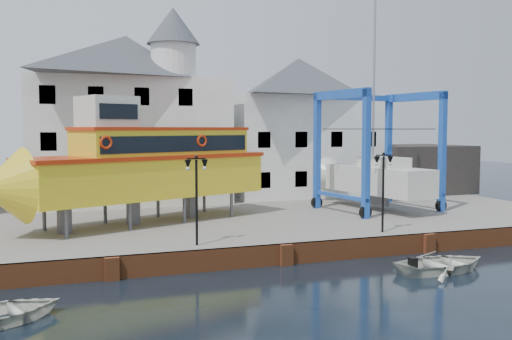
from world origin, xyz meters
name	(u,v)px	position (x,y,z in m)	size (l,w,h in m)	color
ground	(286,265)	(0.00, 0.00, 0.00)	(140.00, 140.00, 0.00)	black
hardstanding	(221,220)	(0.00, 11.00, 0.50)	(44.00, 22.00, 1.00)	#63605F
quay_wall	(285,254)	(0.00, 0.10, 0.50)	(44.00, 0.47, 1.00)	brown
building_white_main	(129,116)	(-4.87, 18.39, 7.34)	(14.00, 8.30, 14.00)	silver
building_white_right	(298,127)	(9.00, 19.00, 6.60)	(12.00, 8.00, 11.20)	silver
shed_dark	(414,168)	(19.00, 17.00, 3.00)	(8.00, 7.00, 4.00)	black
lamp_post_left	(196,178)	(-4.00, 1.20, 4.17)	(1.12, 0.32, 4.20)	black
lamp_post_right	(383,172)	(6.00, 1.20, 4.17)	(1.12, 0.32, 4.20)	black
tour_boat	(133,165)	(-6.00, 8.00, 4.38)	(16.72, 9.86, 7.17)	#59595E
travel_lift	(369,171)	(10.05, 9.39, 3.52)	(7.82, 10.30, 15.15)	#1842A4
motorboat_b	(443,271)	(6.24, -3.45, 0.00)	(3.26, 4.56, 0.94)	beige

